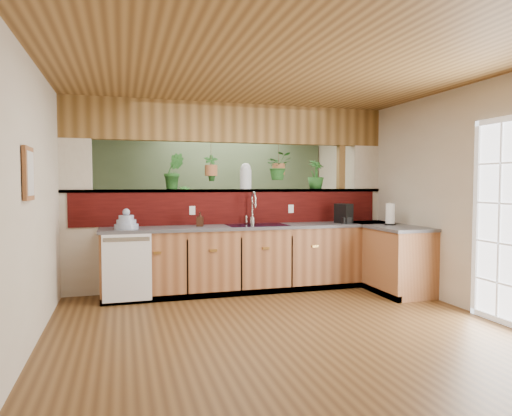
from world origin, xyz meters
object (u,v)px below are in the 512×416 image
object	(u,v)px
faucet	(253,207)
paper_towel	(390,214)
soap_dispenser	(200,219)
coffee_maker	(344,214)
dish_stack	(126,223)
shelving_console	(169,238)
glass_jar	(246,176)

from	to	relation	value
faucet	paper_towel	bearing A→B (deg)	-19.98
soap_dispenser	coffee_maker	xyz separation A→B (m)	(2.07, -0.09, 0.03)
soap_dispenser	paper_towel	bearing A→B (deg)	-11.59
dish_stack	shelving_console	xyz separation A→B (m)	(0.76, 2.36, -0.48)
paper_towel	shelving_console	bearing A→B (deg)	134.71
dish_stack	shelving_console	distance (m)	2.52
glass_jar	shelving_console	xyz separation A→B (m)	(-0.91, 1.90, -1.08)
coffee_maker	glass_jar	xyz separation A→B (m)	(-1.35, 0.44, 0.55)
glass_jar	paper_towel	bearing A→B (deg)	-25.38
faucet	soap_dispenser	distance (m)	0.79
soap_dispenser	faucet	bearing A→B (deg)	9.29
soap_dispenser	coffee_maker	distance (m)	2.07
dish_stack	shelving_console	size ratio (longest dim) A/B	0.21
glass_jar	shelving_console	size ratio (longest dim) A/B	0.26
paper_towel	shelving_console	distance (m)	3.93
soap_dispenser	shelving_console	world-z (taller)	soap_dispenser
paper_towel	glass_jar	size ratio (longest dim) A/B	0.85
glass_jar	shelving_console	bearing A→B (deg)	115.61
dish_stack	soap_dispenser	xyz separation A→B (m)	(0.94, 0.11, 0.02)
soap_dispenser	paper_towel	distance (m)	2.61
dish_stack	soap_dispenser	world-z (taller)	dish_stack
dish_stack	paper_towel	size ratio (longest dim) A/B	0.93
coffee_maker	glass_jar	bearing A→B (deg)	144.22
paper_towel	glass_jar	bearing A→B (deg)	154.62
faucet	dish_stack	size ratio (longest dim) A/B	1.57
soap_dispenser	shelving_console	distance (m)	2.31
faucet	coffee_maker	bearing A→B (deg)	-9.45
coffee_maker	paper_towel	xyz separation A→B (m)	(0.48, -0.43, 0.02)
faucet	coffee_maker	size ratio (longest dim) A/B	1.65
faucet	coffee_maker	world-z (taller)	faucet
faucet	dish_stack	distance (m)	1.74
dish_stack	paper_towel	bearing A→B (deg)	-6.71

